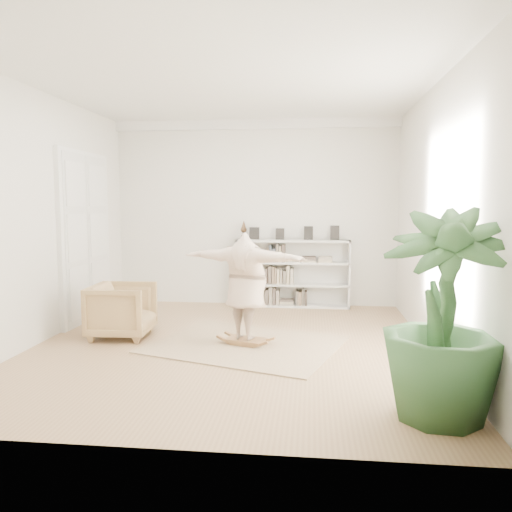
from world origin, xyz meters
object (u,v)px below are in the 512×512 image
at_px(armchair, 122,310).
at_px(person, 246,283).
at_px(bookshelf, 292,274).
at_px(rocker_board, 246,340).
at_px(houseplant, 442,315).

relative_size(armchair, person, 0.48).
distance_m(bookshelf, person, 2.83).
relative_size(armchair, rocker_board, 1.44).
bearing_deg(rocker_board, houseplant, -27.83).
height_order(bookshelf, houseplant, houseplant).
bearing_deg(armchair, bookshelf, -46.57).
distance_m(person, houseplant, 3.03).
relative_size(bookshelf, person, 1.19).
bearing_deg(person, rocker_board, -124.83).
height_order(person, houseplant, houseplant).
bearing_deg(houseplant, rocker_board, 133.87).
bearing_deg(houseplant, person, 133.87).
bearing_deg(rocker_board, bookshelf, 97.18).
xyz_separation_m(rocker_board, houseplant, (2.10, -2.18, 0.91)).
relative_size(bookshelf, rocker_board, 3.56).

